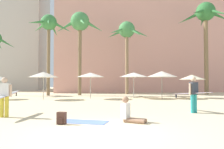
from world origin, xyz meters
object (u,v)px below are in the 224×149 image
at_px(cafe_umbrella_3, 91,75).
at_px(beach_towel, 84,122).
at_px(backpack, 61,118).
at_px(cafe_umbrella_6, 192,77).
at_px(person_mid_center, 129,113).
at_px(palm_tree_right, 206,18).
at_px(palm_tree_far_left, 127,34).
at_px(cafe_umbrella_4, 162,74).
at_px(palm_tree_far_right, 49,28).
at_px(palm_tree_center, 80,26).
at_px(person_mid_right, 193,93).
at_px(cafe_umbrella_2, 134,75).
at_px(person_far_left, 6,95).
at_px(cafe_umbrella_0, 43,75).

xyz_separation_m(cafe_umbrella_3, beach_towel, (-0.49, -11.31, -2.07)).
relative_size(cafe_umbrella_3, backpack, 5.79).
height_order(cafe_umbrella_6, backpack, cafe_umbrella_6).
relative_size(backpack, person_mid_center, 0.45).
bearing_deg(palm_tree_right, palm_tree_far_left, 170.19).
bearing_deg(cafe_umbrella_4, palm_tree_far_right, 153.19).
xyz_separation_m(palm_tree_center, person_mid_center, (2.19, -17.36, -7.50)).
relative_size(palm_tree_far_left, palm_tree_center, 0.94).
height_order(palm_tree_far_left, palm_tree_right, palm_tree_right).
bearing_deg(palm_tree_far_left, palm_tree_right, -9.81).
xyz_separation_m(beach_towel, person_mid_center, (1.62, -0.24, 0.32)).
bearing_deg(palm_tree_far_right, cafe_umbrella_4, -26.81).
height_order(palm_tree_far_left, beach_towel, palm_tree_far_left).
xyz_separation_m(palm_tree_far_right, person_mid_right, (9.05, -14.73, -6.45)).
bearing_deg(palm_tree_center, person_mid_right, -69.50).
bearing_deg(palm_tree_far_left, cafe_umbrella_4, -75.66).
height_order(palm_tree_far_left, backpack, palm_tree_far_left).
xyz_separation_m(palm_tree_center, cafe_umbrella_4, (7.44, -5.93, -5.66)).
distance_m(palm_tree_right, person_mid_center, 22.94).
bearing_deg(cafe_umbrella_3, palm_tree_far_right, 129.65).
bearing_deg(cafe_umbrella_4, beach_towel, -121.54).
relative_size(beach_towel, person_mid_center, 1.83).
relative_size(palm_tree_far_left, cafe_umbrella_6, 3.73).
bearing_deg(person_mid_right, palm_tree_center, 176.20).
xyz_separation_m(palm_tree_far_left, cafe_umbrella_2, (-0.71, -6.98, -5.20)).
relative_size(backpack, person_far_left, 0.15).
height_order(palm_tree_right, cafe_umbrella_3, palm_tree_right).
height_order(palm_tree_far_left, person_mid_right, palm_tree_far_left).
bearing_deg(person_far_left, palm_tree_far_right, -173.10).
bearing_deg(palm_tree_center, cafe_umbrella_4, -38.56).
bearing_deg(cafe_umbrella_2, beach_towel, -110.82).
height_order(palm_tree_far_left, cafe_umbrella_0, palm_tree_far_left).
bearing_deg(person_mid_right, palm_tree_far_left, 155.97).
distance_m(palm_tree_far_left, cafe_umbrella_2, 8.73).
relative_size(backpack, person_mid_right, 0.16).
bearing_deg(palm_tree_far_right, beach_towel, -76.72).
distance_m(cafe_umbrella_4, person_far_left, 13.99).
bearing_deg(palm_tree_right, cafe_umbrella_2, -151.63).
bearing_deg(person_far_left, cafe_umbrella_6, 130.78).
bearing_deg(cafe_umbrella_0, person_mid_center, -65.73).
xyz_separation_m(cafe_umbrella_4, person_far_left, (-10.15, -9.55, -1.26)).
bearing_deg(person_mid_center, cafe_umbrella_0, 148.91).
bearing_deg(cafe_umbrella_0, palm_tree_far_left, 41.43).
xyz_separation_m(cafe_umbrella_2, cafe_umbrella_6, (5.39, -0.17, -0.21)).
bearing_deg(backpack, beach_towel, 136.90).
height_order(cafe_umbrella_4, person_far_left, cafe_umbrella_4).
xyz_separation_m(palm_tree_center, backpack, (-0.20, -17.49, -7.62)).
relative_size(cafe_umbrella_6, person_mid_right, 0.90).
height_order(palm_tree_center, cafe_umbrella_3, palm_tree_center).
height_order(palm_tree_right, backpack, palm_tree_right).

